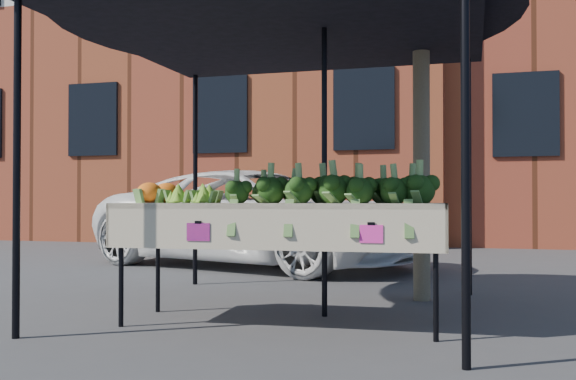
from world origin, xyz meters
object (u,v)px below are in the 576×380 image
object	(u,v)px
canopy	(285,146)
vehicle	(259,94)
table	(281,264)
street_tree	(421,57)

from	to	relation	value
canopy	vehicle	xyz separation A→B (m)	(-1.40, 3.52, 1.05)
vehicle	canopy	bearing A→B (deg)	-140.57
table	canopy	size ratio (longest dim) A/B	0.77
vehicle	table	bearing A→B (deg)	-141.68
table	canopy	xyz separation A→B (m)	(-0.12, 0.52, 0.92)
table	canopy	distance (m)	1.06
canopy	vehicle	bearing A→B (deg)	111.70
table	street_tree	xyz separation A→B (m)	(0.91, 1.49, 1.80)
table	canopy	bearing A→B (deg)	102.67
vehicle	street_tree	xyz separation A→B (m)	(2.43, -2.55, -0.17)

